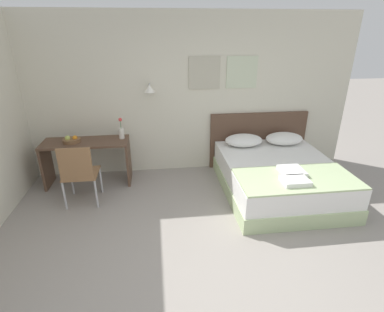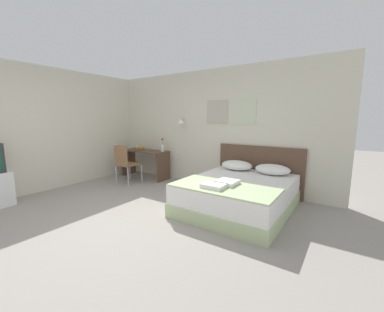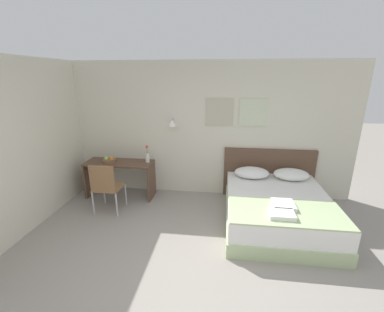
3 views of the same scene
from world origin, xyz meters
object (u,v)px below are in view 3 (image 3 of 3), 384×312
object	(u,v)px
throw_blanket	(286,212)
folded_towel_near_foot	(283,205)
desk_chair	(106,185)
fruit_bowl	(109,160)
headboard	(268,173)
flower_vase	(147,156)
desk	(120,172)
pillow_left	(252,173)
bed	(277,209)
pillow_right	(291,174)
folded_towel_mid_bed	(282,214)

from	to	relation	value
throw_blanket	folded_towel_near_foot	distance (m)	0.15
folded_towel_near_foot	desk_chair	distance (m)	2.95
throw_blanket	fruit_bowl	distance (m)	3.40
desk_chair	fruit_bowl	world-z (taller)	desk_chair
headboard	folded_towel_near_foot	world-z (taller)	headboard
headboard	folded_towel_near_foot	xyz separation A→B (m)	(-0.01, -1.46, 0.07)
throw_blanket	desk_chair	size ratio (longest dim) A/B	1.72
fruit_bowl	flower_vase	bearing A→B (deg)	5.84
desk	desk_chair	xyz separation A→B (m)	(0.02, -0.68, 0.02)
headboard	pillow_left	distance (m)	0.48
throw_blanket	flower_vase	xyz separation A→B (m)	(-2.39, 1.33, 0.31)
desk_chair	desk	bearing A→B (deg)	91.82
bed	fruit_bowl	distance (m)	3.26
pillow_left	pillow_right	world-z (taller)	same
desk_chair	headboard	bearing A→B (deg)	19.28
pillow_left	desk	xyz separation A→B (m)	(-2.60, -0.04, -0.09)
desk_chair	pillow_right	bearing A→B (deg)	12.38
folded_towel_mid_bed	fruit_bowl	world-z (taller)	fruit_bowl
flower_vase	pillow_left	bearing A→B (deg)	-0.82
throw_blanket	flower_vase	distance (m)	2.75
flower_vase	desk_chair	bearing A→B (deg)	-125.95
bed	flower_vase	size ratio (longest dim) A/B	5.82
folded_towel_near_foot	fruit_bowl	size ratio (longest dim) A/B	1.24
bed	headboard	world-z (taller)	headboard
headboard	desk	bearing A→B (deg)	-173.37
pillow_left	desk_chair	bearing A→B (deg)	-164.32
throw_blanket	desk	world-z (taller)	desk
folded_towel_mid_bed	fruit_bowl	distance (m)	3.36
bed	pillow_right	xyz separation A→B (m)	(0.36, 0.72, 0.36)
folded_towel_near_foot	folded_towel_mid_bed	xyz separation A→B (m)	(-0.08, -0.28, 0.00)
headboard	bed	bearing A→B (deg)	-90.00
throw_blanket	fruit_bowl	world-z (taller)	fruit_bowl
pillow_right	flower_vase	size ratio (longest dim) A/B	1.87
pillow_left	desk	size ratio (longest dim) A/B	0.48
pillow_right	bed	bearing A→B (deg)	-116.52
desk	fruit_bowl	world-z (taller)	fruit_bowl
bed	desk	xyz separation A→B (m)	(-2.96, 0.68, 0.27)
headboard	fruit_bowl	xyz separation A→B (m)	(-3.15, -0.35, 0.27)
headboard	folded_towel_near_foot	bearing A→B (deg)	-90.59
desk	bed	bearing A→B (deg)	-12.96
fruit_bowl	flower_vase	xyz separation A→B (m)	(0.76, 0.08, 0.08)
pillow_left	flower_vase	size ratio (longest dim) A/B	1.87
folded_towel_near_foot	fruit_bowl	distance (m)	3.33
headboard	folded_towel_mid_bed	world-z (taller)	headboard
pillow_left	bed	bearing A→B (deg)	-63.48
folded_towel_near_foot	fruit_bowl	xyz separation A→B (m)	(-3.14, 1.11, 0.19)
pillow_right	desk_chair	bearing A→B (deg)	-167.62
headboard	flower_vase	bearing A→B (deg)	-173.44
folded_towel_mid_bed	desk	xyz separation A→B (m)	(-2.86, 1.40, -0.05)
folded_towel_mid_bed	flower_vase	world-z (taller)	flower_vase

